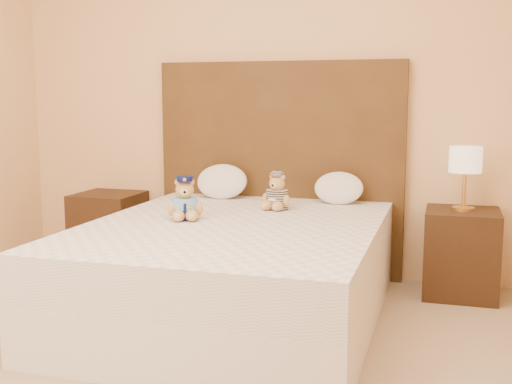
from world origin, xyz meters
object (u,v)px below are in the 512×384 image
Objects in this scene: nightstand_left at (109,230)px; teddy_prisoner at (277,191)px; bed at (234,270)px; teddy_police at (185,198)px; pillow_left at (222,180)px; pillow_right at (339,186)px; lamp at (465,163)px; nightstand_right at (461,253)px.

teddy_prisoner reaches higher than nightstand_left.
teddy_police is (-0.30, 0.02, 0.40)m from bed.
teddy_prisoner reaches higher than bed.
pillow_left is at bearing 71.86° from teddy_police.
pillow_left is at bearing 180.00° from pillow_right.
pillow_left reaches higher than bed.
nightstand_left is 2.56m from lamp.
nightstand_right is 2.20× the size of teddy_police.
lamp is 1.75× the size of teddy_prisoner.
lamp is (2.50, 0.00, 0.57)m from nightstand_left.
teddy_prisoner is (0.42, 0.48, -0.01)m from teddy_police.
pillow_right reaches higher than nightstand_left.
nightstand_left is 2.20× the size of teddy_police.
bed is 6.13× the size of pillow_right.
pillow_right is at bearing 61.14° from bed.
teddy_prisoner is at bearing -12.37° from nightstand_left.
lamp reaches higher than pillow_right.
pillow_left is (-0.06, 0.81, 0.00)m from teddy_police.
nightstand_right is 2.40× the size of teddy_prisoner.
teddy_prisoner is 0.47m from pillow_right.
lamp reaches higher than pillow_left.
bed is at bearing -147.38° from nightstand_right.
bed is at bearing -118.86° from pillow_right.
nightstand_right is at bearing 4.08° from teddy_police.
teddy_prisoner is (-1.13, -0.30, 0.39)m from nightstand_right.
pillow_right is (1.71, 0.03, 0.39)m from nightstand_left.
teddy_police is (0.95, -0.78, 0.40)m from nightstand_left.
pillow_right is at bearing 0.00° from pillow_left.
bed is 8.01× the size of teddy_police.
teddy_prisoner is (1.37, -0.30, 0.39)m from nightstand_left.
pillow_left is at bearing 158.27° from teddy_prisoner.
pillow_left is (-0.37, 0.83, 0.40)m from bed.
teddy_police is at bearing 175.90° from bed.
pillow_right is at bearing 56.93° from teddy_prisoner.
bed and nightstand_right have the same top height.
teddy_police reaches higher than nightstand_left.
nightstand_left is 2.50m from nightstand_right.
teddy_prisoner is at bearing -165.09° from nightstand_right.
teddy_police is at bearing -85.62° from pillow_left.
nightstand_left is at bearing -178.99° from pillow_right.
teddy_police is 1.09× the size of teddy_prisoner.
pillow_left is (0.88, 0.03, 0.40)m from nightstand_left.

